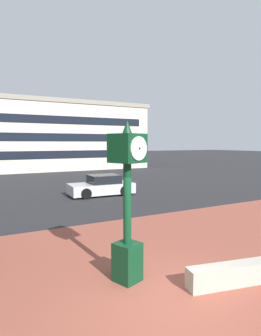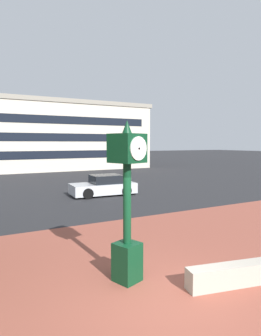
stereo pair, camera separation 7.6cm
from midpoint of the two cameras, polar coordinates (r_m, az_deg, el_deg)
ground_plane at (r=6.72m, az=7.97°, el=-24.52°), size 200.00×200.00×0.00m
plaza_brick_paving at (r=7.57m, az=2.51°, el=-20.87°), size 44.00×10.30×0.01m
planter_wall at (r=7.81m, az=22.66°, el=-18.41°), size 3.21×1.04×0.50m
street_clock at (r=6.84m, az=-0.35°, el=-6.42°), size 0.86×0.87×3.82m
car_street_mid at (r=18.49m, az=-5.16°, el=-3.57°), size 4.10×2.06×1.28m
civic_building at (r=38.93m, az=-16.95°, el=6.05°), size 26.49×10.61×8.39m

